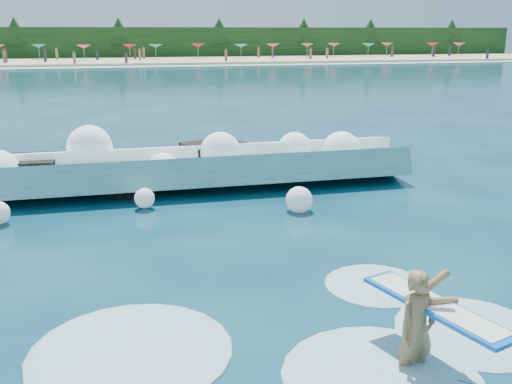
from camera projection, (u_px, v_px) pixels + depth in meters
ground at (201, 293)px, 10.04m from camera, size 200.00×200.00×0.00m
beach at (121, 61)px, 82.86m from camera, size 140.00×20.00×0.40m
wet_band at (123, 67)px, 72.62m from camera, size 140.00×5.00×0.08m
treeline at (119, 43)px, 91.57m from camera, size 140.00×4.00×5.00m
breaking_wave at (123, 173)px, 16.40m from camera, size 16.81×2.67×1.45m
rock_cluster at (115, 173)px, 16.91m from camera, size 7.91×3.14×1.25m
surfer_with_board at (421, 324)px, 7.71m from camera, size 1.22×2.89×1.70m
wave_spray at (133, 160)px, 16.36m from camera, size 14.81×4.77×1.88m
surf_foam at (327, 358)px, 8.04m from camera, size 9.32×5.94×0.15m
beach_umbrellas at (123, 46)px, 83.81m from camera, size 113.27×6.68×0.50m
beachgoers at (136, 56)px, 79.71m from camera, size 101.43×13.61×1.91m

